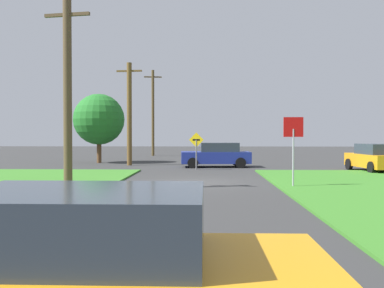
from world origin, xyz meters
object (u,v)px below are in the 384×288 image
at_px(utility_pole_near, 68,93).
at_px(oak_tree_left, 99,119).
at_px(direction_sign, 196,147).
at_px(car_on_crossroad, 375,158).
at_px(utility_pole_mid, 129,113).
at_px(stop_sign, 293,138).
at_px(car_behind_on_main_road, 103,278).
at_px(car_approaching_junction, 216,155).
at_px(utility_pole_far, 153,112).

xyz_separation_m(utility_pole_near, oak_tree_left, (-2.95, 16.21, -0.40)).
relative_size(utility_pole_near, direction_sign, 3.16).
distance_m(car_on_crossroad, utility_pole_mid, 16.11).
distance_m(utility_pole_mid, direction_sign, 6.42).
bearing_deg(direction_sign, stop_sign, -64.87).
bearing_deg(car_on_crossroad, oak_tree_left, 62.57).
bearing_deg(car_behind_on_main_road, car_approaching_junction, 86.09).
xyz_separation_m(car_approaching_junction, utility_pole_near, (-5.91, -12.27, 2.91)).
bearing_deg(direction_sign, utility_pole_far, 105.65).
distance_m(stop_sign, utility_pole_far, 27.64).
relative_size(car_approaching_junction, utility_pole_near, 0.64).
height_order(stop_sign, utility_pole_near, utility_pole_near).
height_order(car_behind_on_main_road, car_approaching_junction, same).
bearing_deg(direction_sign, car_approaching_junction, 60.37).
bearing_deg(direction_sign, utility_pole_mid, 142.71).
distance_m(car_approaching_junction, utility_pole_far, 16.65).
distance_m(utility_pole_near, utility_pole_far, 27.31).
relative_size(stop_sign, car_on_crossroad, 0.66).
xyz_separation_m(car_behind_on_main_road, utility_pole_near, (-4.27, 11.96, 2.91)).
bearing_deg(utility_pole_near, stop_sign, 8.24).
bearing_deg(utility_pole_mid, oak_tree_left, 137.54).
bearing_deg(utility_pole_near, car_behind_on_main_road, -70.34).
xyz_separation_m(car_behind_on_main_road, car_approaching_junction, (1.64, 24.23, 0.00)).
height_order(stop_sign, utility_pole_far, utility_pole_far).
distance_m(direction_sign, oak_tree_left, 9.98).
xyz_separation_m(utility_pole_mid, oak_tree_left, (-2.80, 2.56, -0.36)).
relative_size(car_behind_on_main_road, car_on_crossroad, 0.94).
distance_m(stop_sign, car_behind_on_main_road, 14.01).
height_order(utility_pole_near, utility_pole_far, utility_pole_far).
xyz_separation_m(car_approaching_junction, utility_pole_mid, (-6.06, 1.38, 2.87)).
bearing_deg(utility_pole_mid, car_approaching_junction, -12.85).
bearing_deg(utility_pole_mid, utility_pole_near, -89.37).
distance_m(stop_sign, oak_tree_left, 19.02).
height_order(utility_pole_mid, oak_tree_left, utility_pole_mid).
height_order(utility_pole_far, oak_tree_left, utility_pole_far).
bearing_deg(utility_pole_near, direction_sign, 65.19).
height_order(car_approaching_junction, oak_tree_left, oak_tree_left).
height_order(car_behind_on_main_road, utility_pole_near, utility_pole_near).
height_order(car_on_crossroad, utility_pole_far, utility_pole_far).
bearing_deg(utility_pole_far, oak_tree_left, -103.86).
xyz_separation_m(utility_pole_near, utility_pole_far, (-0.22, 27.30, 0.79)).
bearing_deg(utility_pole_far, stop_sign, -71.04).
xyz_separation_m(utility_pole_near, utility_pole_mid, (-0.15, 13.65, -0.04)).
xyz_separation_m(utility_pole_far, oak_tree_left, (-2.74, -11.08, -1.19)).
bearing_deg(oak_tree_left, stop_sign, -52.00).
bearing_deg(stop_sign, oak_tree_left, -53.52).
xyz_separation_m(stop_sign, car_approaching_junction, (-2.82, 11.00, -1.21)).
bearing_deg(car_on_crossroad, direction_sign, 78.94).
xyz_separation_m(car_behind_on_main_road, oak_tree_left, (-7.23, 28.18, 2.52)).
bearing_deg(car_behind_on_main_road, stop_sign, 71.34).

